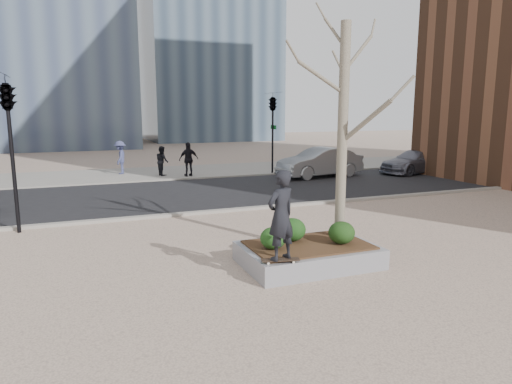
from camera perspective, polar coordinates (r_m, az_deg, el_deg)
name	(u,v)px	position (r m, az deg, el deg)	size (l,w,h in m)	color
ground	(268,270)	(10.31, 1.54, -9.70)	(120.00, 120.00, 0.00)	tan
street	(175,194)	(19.61, -10.03, -0.29)	(60.00, 8.00, 0.02)	black
far_sidewalk	(150,174)	(26.42, -13.13, 2.26)	(60.00, 6.00, 0.02)	gray
planter	(308,255)	(10.65, 6.55, -7.83)	(3.00, 2.00, 0.45)	gray
planter_mulch	(308,245)	(10.58, 6.57, -6.56)	(2.70, 1.70, 0.04)	#382314
sycamore_tree	(344,98)	(10.90, 10.90, 11.50)	(2.80, 2.80, 6.60)	gray
shrub_left	(273,238)	(10.08, 2.14, -5.78)	(0.57, 0.57, 0.49)	#153C13
shrub_middle	(292,230)	(10.71, 4.56, -4.70)	(0.63, 0.63, 0.54)	#123912
shrub_right	(342,233)	(10.64, 10.66, -5.02)	(0.61, 0.61, 0.51)	#153310
skateboard	(280,261)	(9.37, 3.07, -8.61)	(0.78, 0.20, 0.07)	black
skateboarder	(281,215)	(9.11, 3.13, -2.93)	(0.67, 0.44, 1.83)	black
car_silver	(320,162)	(24.58, 7.99, 3.70)	(1.64, 4.70, 1.55)	#929699
car_third	(415,162)	(27.37, 19.28, 3.62)	(1.83, 4.49, 1.30)	slate
pedestrian_a	(162,161)	(25.35, -11.65, 3.84)	(0.78, 0.60, 1.60)	black
pedestrian_b	(120,157)	(26.51, -16.61, 4.16)	(1.19, 0.68, 1.84)	#3A3F68
pedestrian_c	(189,159)	(24.77, -8.41, 4.07)	(1.07, 0.45, 1.82)	black
traffic_light_near	(12,155)	(14.66, -28.18, 4.05)	(0.60, 2.48, 4.50)	black
traffic_light_far	(273,133)	(25.71, 2.09, 7.32)	(0.60, 2.48, 4.50)	black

